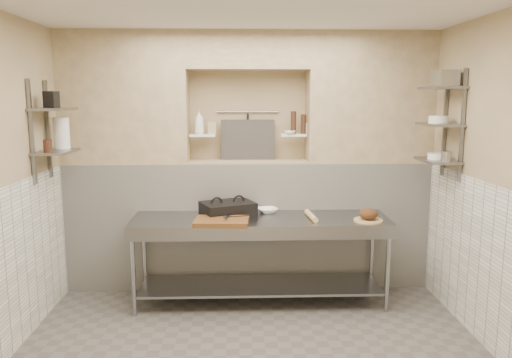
{
  "coord_description": "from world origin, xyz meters",
  "views": [
    {
      "loc": [
        -0.11,
        -3.73,
        2.11
      ],
      "look_at": [
        0.06,
        0.9,
        1.35
      ],
      "focal_mm": 35.0,
      "sensor_mm": 36.0,
      "label": 1
    }
  ],
  "objects_px": {
    "rolling_pin": "(311,216)",
    "bottle_soap": "(199,122)",
    "bread_loaf": "(368,214)",
    "prep_table": "(260,243)",
    "panini_press": "(228,209)",
    "cutting_board": "(222,221)",
    "bowl_alcove": "(290,132)",
    "jug_left": "(62,133)",
    "mixing_bowl": "(268,210)"
  },
  "relations": [
    {
      "from": "rolling_pin",
      "to": "bottle_soap",
      "type": "bearing_deg",
      "value": 153.61
    },
    {
      "from": "bread_loaf",
      "to": "rolling_pin",
      "type": "bearing_deg",
      "value": 167.22
    },
    {
      "from": "prep_table",
      "to": "panini_press",
      "type": "distance_m",
      "value": 0.49
    },
    {
      "from": "prep_table",
      "to": "bottle_soap",
      "type": "bearing_deg",
      "value": 139.81
    },
    {
      "from": "prep_table",
      "to": "cutting_board",
      "type": "bearing_deg",
      "value": -151.6
    },
    {
      "from": "bread_loaf",
      "to": "bowl_alcove",
      "type": "relative_size",
      "value": 1.55
    },
    {
      "from": "panini_press",
      "to": "bowl_alcove",
      "type": "distance_m",
      "value": 1.09
    },
    {
      "from": "rolling_pin",
      "to": "bottle_soap",
      "type": "xyz_separation_m",
      "value": [
        -1.15,
        0.57,
        0.92
      ]
    },
    {
      "from": "bread_loaf",
      "to": "jug_left",
      "type": "distance_m",
      "value": 3.12
    },
    {
      "from": "panini_press",
      "to": "mixing_bowl",
      "type": "xyz_separation_m",
      "value": [
        0.42,
        0.11,
        -0.04
      ]
    },
    {
      "from": "prep_table",
      "to": "bread_loaf",
      "type": "xyz_separation_m",
      "value": [
        1.06,
        -0.15,
        0.33
      ]
    },
    {
      "from": "bottle_soap",
      "to": "bowl_alcove",
      "type": "relative_size",
      "value": 2.17
    },
    {
      "from": "cutting_board",
      "to": "bowl_alcove",
      "type": "height_order",
      "value": "bowl_alcove"
    },
    {
      "from": "panini_press",
      "to": "cutting_board",
      "type": "distance_m",
      "value": 0.35
    },
    {
      "from": "prep_table",
      "to": "cutting_board",
      "type": "distance_m",
      "value": 0.52
    },
    {
      "from": "panini_press",
      "to": "mixing_bowl",
      "type": "relative_size",
      "value": 2.95
    },
    {
      "from": "panini_press",
      "to": "rolling_pin",
      "type": "bearing_deg",
      "value": -33.44
    },
    {
      "from": "prep_table",
      "to": "rolling_pin",
      "type": "relative_size",
      "value": 6.99
    },
    {
      "from": "prep_table",
      "to": "bowl_alcove",
      "type": "height_order",
      "value": "bowl_alcove"
    },
    {
      "from": "bowl_alcove",
      "to": "jug_left",
      "type": "relative_size",
      "value": 0.4
    },
    {
      "from": "rolling_pin",
      "to": "bread_loaf",
      "type": "xyz_separation_m",
      "value": [
        0.55,
        -0.12,
        0.04
      ]
    },
    {
      "from": "mixing_bowl",
      "to": "rolling_pin",
      "type": "height_order",
      "value": "rolling_pin"
    },
    {
      "from": "mixing_bowl",
      "to": "bottle_soap",
      "type": "relative_size",
      "value": 0.79
    },
    {
      "from": "mixing_bowl",
      "to": "bread_loaf",
      "type": "height_order",
      "value": "bread_loaf"
    },
    {
      "from": "panini_press",
      "to": "rolling_pin",
      "type": "distance_m",
      "value": 0.86
    },
    {
      "from": "bottle_soap",
      "to": "bread_loaf",
      "type": "bearing_deg",
      "value": -22.26
    },
    {
      "from": "cutting_board",
      "to": "mixing_bowl",
      "type": "height_order",
      "value": "mixing_bowl"
    },
    {
      "from": "bottle_soap",
      "to": "rolling_pin",
      "type": "bearing_deg",
      "value": -26.39
    },
    {
      "from": "panini_press",
      "to": "bread_loaf",
      "type": "height_order",
      "value": "panini_press"
    },
    {
      "from": "jug_left",
      "to": "cutting_board",
      "type": "bearing_deg",
      "value": -9.17
    },
    {
      "from": "bottle_soap",
      "to": "jug_left",
      "type": "bearing_deg",
      "value": -159.08
    },
    {
      "from": "mixing_bowl",
      "to": "jug_left",
      "type": "relative_size",
      "value": 0.69
    },
    {
      "from": "mixing_bowl",
      "to": "rolling_pin",
      "type": "bearing_deg",
      "value": -32.93
    },
    {
      "from": "panini_press",
      "to": "bowl_alcove",
      "type": "height_order",
      "value": "bowl_alcove"
    },
    {
      "from": "panini_press",
      "to": "bowl_alcove",
      "type": "bearing_deg",
      "value": 6.85
    },
    {
      "from": "bowl_alcove",
      "to": "mixing_bowl",
      "type": "bearing_deg",
      "value": -133.54
    },
    {
      "from": "panini_press",
      "to": "bottle_soap",
      "type": "distance_m",
      "value": 1.02
    },
    {
      "from": "bread_loaf",
      "to": "bottle_soap",
      "type": "xyz_separation_m",
      "value": [
        -1.7,
        0.7,
        0.87
      ]
    },
    {
      "from": "prep_table",
      "to": "mixing_bowl",
      "type": "xyz_separation_m",
      "value": [
        0.09,
        0.25,
        0.28
      ]
    },
    {
      "from": "bowl_alcove",
      "to": "jug_left",
      "type": "height_order",
      "value": "jug_left"
    },
    {
      "from": "bread_loaf",
      "to": "bottle_soap",
      "type": "bearing_deg",
      "value": 157.74
    },
    {
      "from": "cutting_board",
      "to": "bottle_soap",
      "type": "relative_size",
      "value": 1.96
    },
    {
      "from": "bowl_alcove",
      "to": "rolling_pin",
      "type": "bearing_deg",
      "value": -72.79
    },
    {
      "from": "cutting_board",
      "to": "prep_table",
      "type": "bearing_deg",
      "value": 28.4
    },
    {
      "from": "prep_table",
      "to": "panini_press",
      "type": "xyz_separation_m",
      "value": [
        -0.33,
        0.13,
        0.33
      ]
    },
    {
      "from": "bottle_soap",
      "to": "jug_left",
      "type": "xyz_separation_m",
      "value": [
        -1.31,
        -0.5,
        -0.08
      ]
    },
    {
      "from": "panini_press",
      "to": "bread_loaf",
      "type": "relative_size",
      "value": 3.29
    },
    {
      "from": "prep_table",
      "to": "bowl_alcove",
      "type": "relative_size",
      "value": 21.33
    },
    {
      "from": "bread_loaf",
      "to": "bottle_soap",
      "type": "distance_m",
      "value": 2.04
    },
    {
      "from": "mixing_bowl",
      "to": "bowl_alcove",
      "type": "distance_m",
      "value": 0.89
    }
  ]
}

